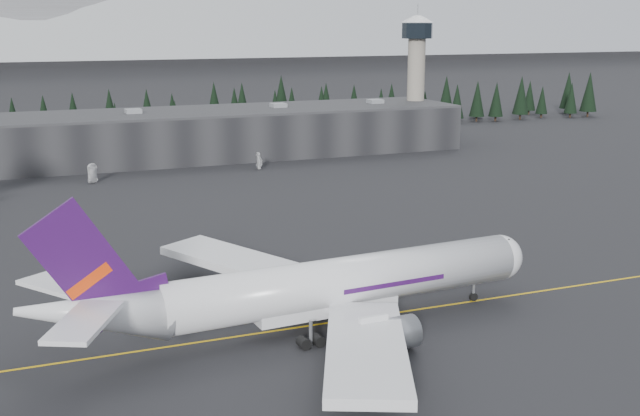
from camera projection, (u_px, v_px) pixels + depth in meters
name	position (u px, v px, depth m)	size (l,w,h in m)	color
ground	(379.00, 309.00, 102.54)	(1400.00, 1400.00, 0.00)	black
taxiline	(386.00, 314.00, 100.73)	(400.00, 0.40, 0.02)	gold
terminal	(172.00, 135.00, 213.93)	(160.00, 30.00, 12.60)	black
control_tower	(416.00, 64.00, 240.19)	(10.00, 10.00, 37.70)	gray
treeline	(147.00, 116.00, 247.05)	(360.00, 20.00, 15.00)	black
mountain_ridge	(27.00, 51.00, 1005.09)	(4400.00, 900.00, 420.00)	white
jet_main	(305.00, 289.00, 93.96)	(64.07, 58.99, 18.83)	silver
gse_vehicle_a	(92.00, 180.00, 182.50)	(2.11, 4.58, 1.27)	silver
gse_vehicle_b	(260.00, 166.00, 199.47)	(1.75, 4.34, 1.48)	silver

